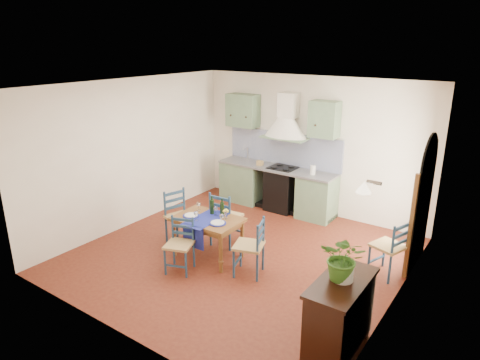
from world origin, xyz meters
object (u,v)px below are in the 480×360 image
object	(u,v)px
chair_near	(180,244)
potted_plant	(344,258)
dining_table	(208,223)
sideboard	(339,314)

from	to	relation	value
chair_near	potted_plant	distance (m)	2.86
dining_table	potted_plant	bearing A→B (deg)	-19.10
sideboard	potted_plant	distance (m)	0.69
chair_near	sideboard	xyz separation A→B (m)	(2.75, -0.35, 0.07)
chair_near	potted_plant	size ratio (longest dim) A/B	1.60
sideboard	potted_plant	size ratio (longest dim) A/B	1.97
dining_table	potted_plant	distance (m)	2.87
sideboard	potted_plant	bearing A→B (deg)	110.33
dining_table	chair_near	distance (m)	0.62
sideboard	potted_plant	xyz separation A→B (m)	(-0.01, 0.02, 0.69)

